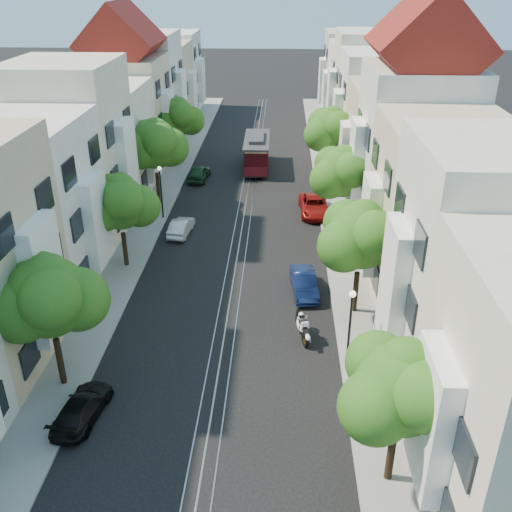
# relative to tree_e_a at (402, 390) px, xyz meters

# --- Properties ---
(ground) EXTENTS (200.00, 200.00, 0.00)m
(ground) POSITION_rel_tree_e_a_xyz_m (-7.26, 31.02, -4.40)
(ground) COLOR black
(ground) RESTS_ON ground
(sidewalk_east) EXTENTS (2.50, 80.00, 0.12)m
(sidewalk_east) POSITION_rel_tree_e_a_xyz_m (-0.01, 31.02, -4.34)
(sidewalk_east) COLOR gray
(sidewalk_east) RESTS_ON ground
(sidewalk_west) EXTENTS (2.50, 80.00, 0.12)m
(sidewalk_west) POSITION_rel_tree_e_a_xyz_m (-14.51, 31.02, -4.34)
(sidewalk_west) COLOR gray
(sidewalk_west) RESTS_ON ground
(rail_left) EXTENTS (0.06, 80.00, 0.02)m
(rail_left) POSITION_rel_tree_e_a_xyz_m (-7.81, 31.02, -4.39)
(rail_left) COLOR gray
(rail_left) RESTS_ON ground
(rail_slot) EXTENTS (0.06, 80.00, 0.02)m
(rail_slot) POSITION_rel_tree_e_a_xyz_m (-7.26, 31.02, -4.39)
(rail_slot) COLOR gray
(rail_slot) RESTS_ON ground
(rail_right) EXTENTS (0.06, 80.00, 0.02)m
(rail_right) POSITION_rel_tree_e_a_xyz_m (-6.71, 31.02, -4.39)
(rail_right) COLOR gray
(rail_right) RESTS_ON ground
(lane_line) EXTENTS (0.08, 80.00, 0.01)m
(lane_line) POSITION_rel_tree_e_a_xyz_m (-7.26, 31.02, -4.40)
(lane_line) COLOR tan
(lane_line) RESTS_ON ground
(townhouses_east) EXTENTS (7.75, 72.00, 12.00)m
(townhouses_east) POSITION_rel_tree_e_a_xyz_m (4.61, 30.94, 0.79)
(townhouses_east) COLOR beige
(townhouses_east) RESTS_ON ground
(townhouses_west) EXTENTS (7.75, 72.00, 11.76)m
(townhouses_west) POSITION_rel_tree_e_a_xyz_m (-19.13, 30.94, 0.68)
(townhouses_west) COLOR silver
(townhouses_west) RESTS_ON ground
(tree_e_a) EXTENTS (4.72, 3.87, 6.27)m
(tree_e_a) POSITION_rel_tree_e_a_xyz_m (0.00, 0.00, 0.00)
(tree_e_a) COLOR black
(tree_e_a) RESTS_ON ground
(tree_e_b) EXTENTS (4.93, 4.08, 6.68)m
(tree_e_b) POSITION_rel_tree_e_a_xyz_m (0.00, 12.00, 0.34)
(tree_e_b) COLOR black
(tree_e_b) RESTS_ON ground
(tree_e_c) EXTENTS (4.84, 3.99, 6.52)m
(tree_e_c) POSITION_rel_tree_e_a_xyz_m (0.00, 23.00, 0.20)
(tree_e_c) COLOR black
(tree_e_c) RESTS_ON ground
(tree_e_d) EXTENTS (5.01, 4.16, 6.85)m
(tree_e_d) POSITION_rel_tree_e_a_xyz_m (0.00, 34.00, 0.47)
(tree_e_d) COLOR black
(tree_e_d) RESTS_ON ground
(tree_w_a) EXTENTS (4.93, 4.08, 6.68)m
(tree_w_a) POSITION_rel_tree_e_a_xyz_m (-14.40, 5.00, 0.34)
(tree_w_a) COLOR black
(tree_w_a) RESTS_ON ground
(tree_w_b) EXTENTS (4.72, 3.87, 6.27)m
(tree_w_b) POSITION_rel_tree_e_a_xyz_m (-14.40, 17.00, 0.00)
(tree_w_b) COLOR black
(tree_w_b) RESTS_ON ground
(tree_w_c) EXTENTS (5.13, 4.28, 7.09)m
(tree_w_c) POSITION_rel_tree_e_a_xyz_m (-14.40, 28.00, 0.67)
(tree_w_c) COLOR black
(tree_w_c) RESTS_ON ground
(tree_w_d) EXTENTS (4.84, 3.99, 6.52)m
(tree_w_d) POSITION_rel_tree_e_a_xyz_m (-14.40, 39.00, 0.20)
(tree_w_d) COLOR black
(tree_w_d) RESTS_ON ground
(lamp_east) EXTENTS (0.32, 0.32, 4.16)m
(lamp_east) POSITION_rel_tree_e_a_xyz_m (-0.96, 7.02, -1.55)
(lamp_east) COLOR black
(lamp_east) RESTS_ON ground
(lamp_west) EXTENTS (0.32, 0.32, 4.16)m
(lamp_west) POSITION_rel_tree_e_a_xyz_m (-13.56, 25.02, -1.55)
(lamp_west) COLOR black
(lamp_west) RESTS_ON ground
(sportbike_rider) EXTENTS (0.79, 2.25, 1.57)m
(sportbike_rider) POSITION_rel_tree_e_a_xyz_m (-3.12, 9.19, -3.53)
(sportbike_rider) COLOR black
(sportbike_rider) RESTS_ON ground
(cable_car) EXTENTS (2.50, 7.72, 2.96)m
(cable_car) POSITION_rel_tree_e_a_xyz_m (-6.76, 38.09, -2.65)
(cable_car) COLOR black
(cable_car) RESTS_ON ground
(parked_car_e_mid) EXTENTS (1.77, 4.07, 1.30)m
(parked_car_e_mid) POSITION_rel_tree_e_a_xyz_m (-2.86, 14.07, -3.75)
(parked_car_e_mid) COLOR #0C173F
(parked_car_e_mid) RESTS_ON ground
(parked_car_e_far) EXTENTS (2.50, 5.00, 1.36)m
(parked_car_e_far) POSITION_rel_tree_e_a_xyz_m (-1.66, 26.60, -3.72)
(parked_car_e_far) COLOR maroon
(parked_car_e_far) RESTS_ON ground
(parked_car_w_near) EXTENTS (2.09, 4.07, 1.13)m
(parked_car_w_near) POSITION_rel_tree_e_a_xyz_m (-12.84, 2.83, -3.83)
(parked_car_w_near) COLOR black
(parked_car_w_near) RESTS_ON ground
(parked_car_w_mid) EXTENTS (1.61, 3.66, 1.17)m
(parked_car_w_mid) POSITION_rel_tree_e_a_xyz_m (-11.66, 22.23, -3.81)
(parked_car_w_mid) COLOR silver
(parked_car_w_mid) RESTS_ON ground
(parked_car_w_far) EXTENTS (1.93, 4.11, 1.36)m
(parked_car_w_far) POSITION_rel_tree_e_a_xyz_m (-11.96, 34.34, -3.72)
(parked_car_w_far) COLOR #16381D
(parked_car_w_far) RESTS_ON ground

